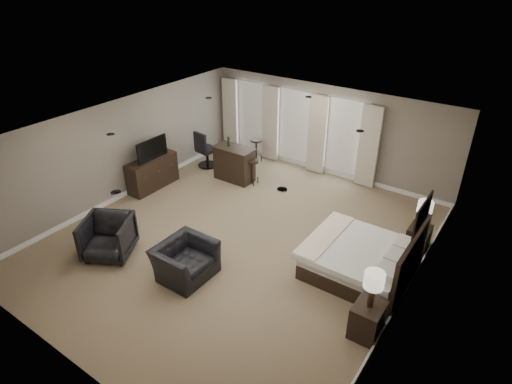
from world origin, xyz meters
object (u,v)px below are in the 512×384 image
Objects in this scene: nightstand_near at (367,320)px; bar_stool_right at (252,172)px; lamp_near at (373,290)px; desk_chair at (207,149)px; nightstand_far at (418,239)px; dresser at (153,173)px; bar_stool_left at (256,151)px; armchair_near at (185,255)px; bar_counter at (234,164)px; tv at (150,156)px; lamp_far at (423,215)px; bed at (355,245)px; armchair_far at (108,235)px.

bar_stool_right reaches higher than nightstand_near.
lamp_near reaches higher than desk_chair.
desk_chair reaches higher than nightstand_far.
bar_stool_left is (1.42, 2.99, -0.06)m from dresser.
armchair_near is 0.98× the size of desk_chair.
lamp_near is 0.95× the size of bar_stool_right.
tv is at bearing -133.66° from bar_counter.
lamp_near reaches higher than tv.
desk_chair is at bearing 175.00° from bar_stool_right.
armchair_near is (-3.58, -0.61, 0.17)m from nightstand_near.
armchair_near is at bearing -170.38° from lamp_near.
bar_stool_right is (-4.77, 3.41, 0.05)m from nightstand_near.
lamp_far is at bearing -6.11° from bar_stool_right.
bar_counter is at bearing 24.47° from armchair_near.
bar_stool_right is at bearing 144.45° from lamp_near.
bar_stool_left is 1.54m from desk_chair.
nightstand_near is 0.55× the size of desk_chair.
bar_stool_left is at bearing 145.19° from bed.
bar_counter is (-5.34, 3.32, -0.48)m from lamp_near.
dresser is (-6.92, -1.23, 0.15)m from nightstand_far.
bed reaches higher than dresser.
nightstand_near is 0.57× the size of armchair_near.
bar_stool_left is 1.05× the size of bar_stool_right.
bar_counter is (0.05, 4.36, 0.01)m from armchair_far.
nightstand_far is at bearing -4.52° from bar_counter.
armchair_far is (-5.40, -1.04, -0.48)m from lamp_near.
bar_counter is at bearing -43.66° from tv.
lamp_far reaches higher than nightstand_near.
bed is at bearing -2.07° from dresser.
nightstand_far is 0.58× the size of tv.
tv is at bearing 56.08° from armchair_near.
dresser is (-6.92, 1.67, -0.54)m from lamp_near.
tv reaches higher than bar_stool_right.
lamp_near is 0.61× the size of armchair_near.
armchair_near is (-2.69, -2.06, -0.14)m from bed.
bed is 2.74× the size of bar_stool_right.
nightstand_far is 0.90× the size of lamp_far.
armchair_near reaches higher than bar_stool_right.
lamp_near is at bearing -80.00° from armchair_near.
bar_stool_right is 0.63× the size of desk_chair.
bed is 3.39× the size of nightstand_far.
bar_stool_right is at bearing 144.45° from nightstand_near.
desk_chair is (-6.57, 0.67, -0.34)m from lamp_far.
armchair_near is 1.47× the size of bar_stool_left.
tv reaches higher than bar_stool_left.
dresser is (-6.92, 1.67, 0.12)m from nightstand_near.
bed reaches higher than bar_stool_left.
bed reaches higher than bar_counter.
lamp_far is 4.83m from bar_stool_right.
armchair_near is 4.30m from bar_counter.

